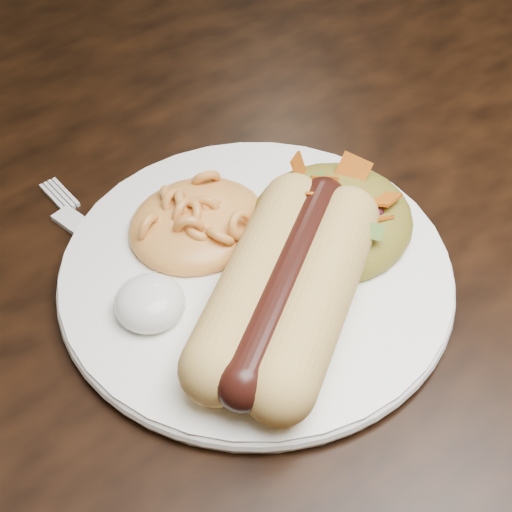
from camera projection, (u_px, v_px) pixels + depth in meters
floor at (238, 507)px, 1.19m from camera, size 4.00×4.00×0.00m
table at (226, 185)px, 0.70m from camera, size 1.60×0.90×0.75m
plate at (256, 273)px, 0.50m from camera, size 0.29×0.29×0.01m
hotdog at (287, 286)px, 0.46m from camera, size 0.14×0.14×0.04m
mac_and_cheese at (197, 209)px, 0.51m from camera, size 0.12×0.11×0.04m
sour_cream at (149, 298)px, 0.46m from camera, size 0.05×0.05×0.03m
taco_salad at (333, 208)px, 0.51m from camera, size 0.11×0.10×0.05m
fork at (108, 246)px, 0.52m from camera, size 0.05×0.16×0.00m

